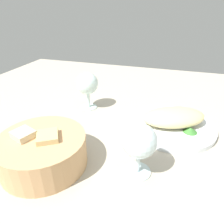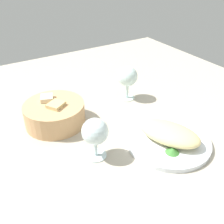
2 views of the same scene
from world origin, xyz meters
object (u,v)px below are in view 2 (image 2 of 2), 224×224
object	(u,v)px
wine_glass_near	(128,78)
wine_glass_far	(95,133)
plate	(168,141)
bread_basket	(55,113)

from	to	relation	value
wine_glass_near	wine_glass_far	bearing A→B (deg)	131.11
plate	wine_glass_near	distance (cm)	30.43
plate	bread_basket	distance (cm)	36.81
bread_basket	wine_glass_near	size ratio (longest dim) A/B	1.53
bread_basket	wine_glass_far	size ratio (longest dim) A/B	1.62
bread_basket	plate	bearing A→B (deg)	-137.99
plate	wine_glass_far	xyz separation A→B (cm)	(6.37, 20.81, 7.20)
wine_glass_near	wine_glass_far	world-z (taller)	wine_glass_near
wine_glass_near	wine_glass_far	distance (cm)	34.36
wine_glass_near	wine_glass_far	xyz separation A→B (cm)	(-22.59, 25.88, -0.62)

